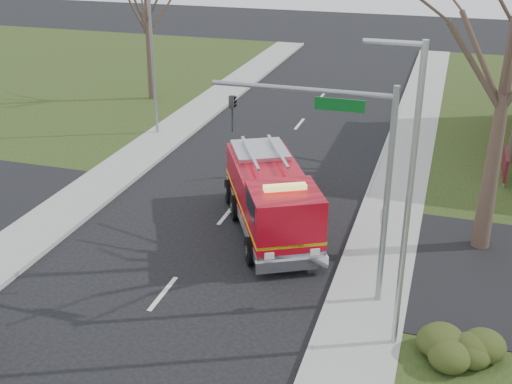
% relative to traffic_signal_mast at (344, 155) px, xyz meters
% --- Properties ---
extents(ground, '(120.00, 120.00, 0.00)m').
position_rel_traffic_signal_mast_xyz_m(ground, '(-5.21, -1.50, -4.71)').
color(ground, black).
rests_on(ground, ground).
extents(sidewalk_right, '(2.40, 80.00, 0.15)m').
position_rel_traffic_signal_mast_xyz_m(sidewalk_right, '(0.99, -1.50, -4.63)').
color(sidewalk_right, gray).
rests_on(sidewalk_right, ground).
extents(health_center_sign, '(0.12, 2.00, 1.40)m').
position_rel_traffic_signal_mast_xyz_m(health_center_sign, '(5.29, 11.00, -3.83)').
color(health_center_sign, '#50121A').
rests_on(health_center_sign, ground).
extents(hedge_corner, '(2.80, 2.00, 0.90)m').
position_rel_traffic_signal_mast_xyz_m(hedge_corner, '(3.79, -2.50, -4.13)').
color(hedge_corner, '#2D3B15').
rests_on(hedge_corner, lawn_right).
extents(bare_tree_left, '(4.50, 4.50, 9.00)m').
position_rel_traffic_signal_mast_xyz_m(bare_tree_left, '(-15.21, 18.50, 0.86)').
color(bare_tree_left, '#402F25').
rests_on(bare_tree_left, ground).
extents(traffic_signal_mast, '(5.29, 0.18, 6.80)m').
position_rel_traffic_signal_mast_xyz_m(traffic_signal_mast, '(0.00, 0.00, 0.00)').
color(traffic_signal_mast, gray).
rests_on(traffic_signal_mast, ground).
extents(streetlight_pole, '(1.48, 0.16, 8.40)m').
position_rel_traffic_signal_mast_xyz_m(streetlight_pole, '(1.93, -2.00, -0.16)').
color(streetlight_pole, '#B7BABF').
rests_on(streetlight_pole, ground).
extents(utility_pole_far, '(0.14, 0.14, 7.00)m').
position_rel_traffic_signal_mast_xyz_m(utility_pole_far, '(-12.01, 12.50, -1.21)').
color(utility_pole_far, gray).
rests_on(utility_pole_far, ground).
extents(fire_engine, '(5.29, 7.23, 2.79)m').
position_rel_traffic_signal_mast_xyz_m(fire_engine, '(-3.16, 3.65, -3.44)').
color(fire_engine, '#AF0817').
rests_on(fire_engine, ground).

